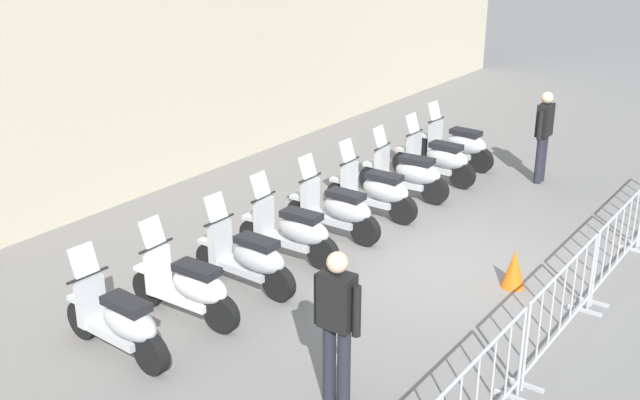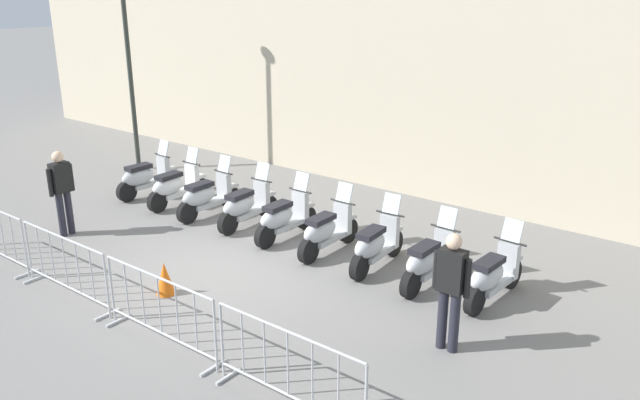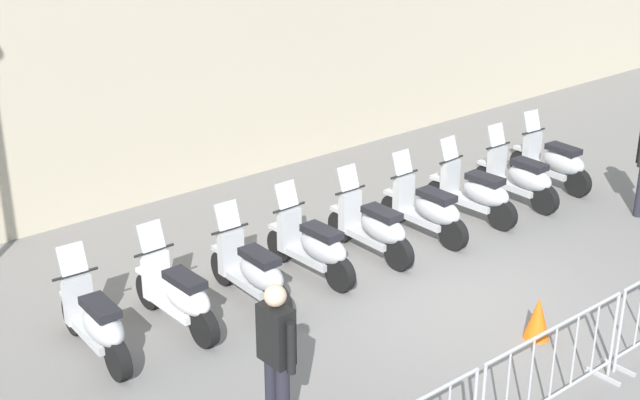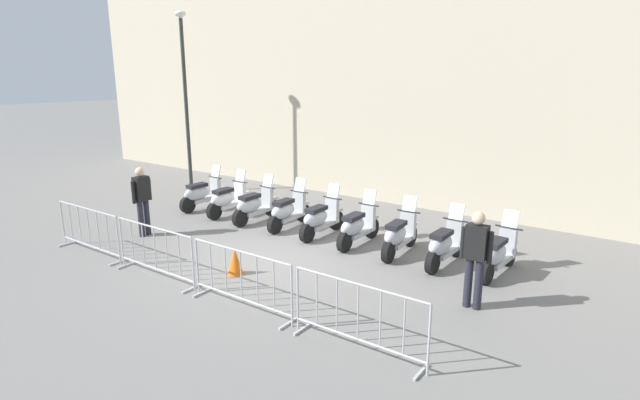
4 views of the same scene
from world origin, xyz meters
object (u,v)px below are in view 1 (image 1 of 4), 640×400
motorcycle_2 (248,258)px  motorcycle_5 (375,191)px  barrier_segment_2 (620,241)px  officer_mid_plaza (337,320)px  barrier_segment_1 (562,307)px  motorcycle_3 (292,231)px  motorcycle_1 (188,287)px  motorcycle_7 (437,159)px  officer_near_row_end (544,132)px  motorcycle_6 (408,174)px  motorcycle_0 (119,322)px  traffic_cone (514,269)px  motorcycle_4 (337,210)px  motorcycle_8 (457,145)px

motorcycle_2 → motorcycle_5: same height
barrier_segment_2 → officer_mid_plaza: bearing=169.7°
barrier_segment_1 → motorcycle_3: bearing=95.9°
officer_mid_plaza → motorcycle_2: bearing=66.5°
motorcycle_1 → motorcycle_3: bearing=7.8°
motorcycle_7 → officer_near_row_end: (1.34, -1.41, 0.53)m
motorcycle_6 → officer_near_row_end: officer_near_row_end is taller
motorcycle_5 → motorcycle_7: same height
motorcycle_0 → barrier_segment_1: (3.63, -3.60, 0.07)m
motorcycle_2 → motorcycle_5: 3.23m
motorcycle_2 → traffic_cone: (2.48, -2.62, -0.18)m
motorcycle_3 → officer_mid_plaza: (-2.20, -2.82, 0.53)m
barrier_segment_2 → motorcycle_1: bearing=144.8°
motorcycle_4 → motorcycle_7: same height
barrier_segment_2 → officer_near_row_end: officer_near_row_end is taller
motorcycle_6 → officer_mid_plaza: bearing=-149.9°
motorcycle_6 → motorcycle_7: same height
barrier_segment_1 → motorcycle_4: bearing=80.9°
motorcycle_4 → barrier_segment_1: bearing=-99.1°
motorcycle_0 → motorcycle_1: (1.08, 0.11, 0.00)m
motorcycle_2 → barrier_segment_1: size_ratio=0.77×
motorcycle_1 → motorcycle_2: same height
barrier_segment_1 → traffic_cone: bearing=49.3°
motorcycle_0 → motorcycle_4: size_ratio=1.00×
motorcycle_8 → barrier_segment_2: (-2.61, -4.38, 0.07)m
motorcycle_3 → officer_near_row_end: officer_near_row_end is taller
motorcycle_8 → officer_near_row_end: bearing=-80.0°
motorcycle_4 → motorcycle_7: size_ratio=1.00×
motorcycle_3 → motorcycle_5: size_ratio=1.00×
motorcycle_4 → barrier_segment_2: 4.14m
motorcycle_5 → barrier_segment_1: motorcycle_5 is taller
motorcycle_4 → barrier_segment_2: bearing=-66.5°
motorcycle_2 → barrier_segment_2: bearing=-42.7°
motorcycle_4 → motorcycle_5: same height
motorcycle_8 → traffic_cone: motorcycle_8 is taller
motorcycle_0 → traffic_cone: size_ratio=3.14×
motorcycle_4 → motorcycle_7: 3.23m
barrier_segment_2 → officer_mid_plaza: (-4.92, 0.90, 0.45)m
motorcycle_1 → officer_near_row_end: (7.77, -0.69, 0.53)m
motorcycle_0 → motorcycle_8: same height
motorcycle_3 → traffic_cone: bearing=-63.4°
motorcycle_2 → motorcycle_8: bearing=7.9°
motorcycle_1 → barrier_segment_2: size_ratio=0.77×
motorcycle_4 → officer_mid_plaza: officer_mid_plaza is taller
barrier_segment_1 → officer_near_row_end: officer_near_row_end is taller
barrier_segment_2 → officer_near_row_end: size_ratio=1.29×
officer_near_row_end → officer_mid_plaza: (-7.83, -1.83, 0.00)m
motorcycle_8 → barrier_segment_1: motorcycle_8 is taller
motorcycle_1 → officer_mid_plaza: officer_mid_plaza is taller
motorcycle_5 → motorcycle_8: 3.23m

